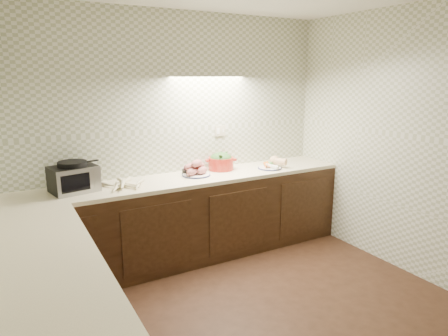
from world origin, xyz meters
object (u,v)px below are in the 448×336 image
toaster_oven (74,177)px  sweet_potato_plate (196,170)px  onion_bowl (188,170)px  veg_plate (272,164)px  parsnip_pile (122,184)px  dutch_oven (221,161)px

toaster_oven → sweet_potato_plate: 1.23m
sweet_potato_plate → onion_bowl: (-0.04, 0.11, -0.03)m
sweet_potato_plate → veg_plate: 0.94m
parsnip_pile → sweet_potato_plate: sweet_potato_plate is taller
parsnip_pile → sweet_potato_plate: 0.81m
sweet_potato_plate → dutch_oven: size_ratio=0.85×
onion_bowl → veg_plate: bearing=-11.9°
sweet_potato_plate → veg_plate: bearing=-5.6°
dutch_oven → veg_plate: (0.57, -0.19, -0.05)m
parsnip_pile → veg_plate: (1.74, -0.01, 0.02)m
toaster_oven → sweet_potato_plate: bearing=-11.9°
parsnip_pile → dutch_oven: (1.17, 0.18, 0.07)m
parsnip_pile → dutch_oven: dutch_oven is taller
toaster_oven → veg_plate: 2.16m
onion_bowl → veg_plate: (0.97, -0.20, 0.01)m
toaster_oven → dutch_oven: (1.59, 0.09, -0.04)m
toaster_oven → parsnip_pile: size_ratio=1.12×
dutch_oven → veg_plate: 0.60m
sweet_potato_plate → onion_bowl: sweet_potato_plate is taller
parsnip_pile → dutch_oven: 1.19m
parsnip_pile → dutch_oven: size_ratio=1.12×
toaster_oven → onion_bowl: toaster_oven is taller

